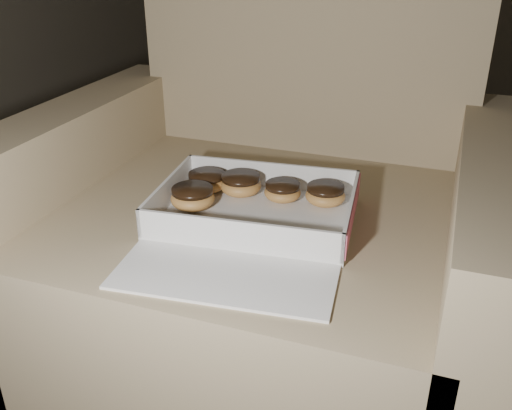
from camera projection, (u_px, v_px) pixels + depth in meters
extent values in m
plane|color=black|center=(487.00, 350.00, 1.42)|extent=(4.50, 4.50, 0.00)
cube|color=#867355|center=(260.00, 295.00, 1.24)|extent=(0.78, 0.78, 0.46)
cube|color=#867355|center=(312.00, 26.00, 1.31)|extent=(0.78, 0.15, 0.57)
cube|color=#867355|center=(89.00, 232.00, 1.33)|extent=(0.13, 0.78, 0.61)
cube|color=#867355|center=(472.00, 306.00, 1.08)|extent=(0.13, 0.78, 0.61)
cube|color=white|center=(256.00, 217.00, 1.06)|extent=(0.38, 0.30, 0.01)
cube|color=white|center=(271.00, 175.00, 1.16)|extent=(0.35, 0.04, 0.05)
cube|color=white|center=(237.00, 235.00, 0.94)|extent=(0.35, 0.04, 0.05)
cube|color=white|center=(168.00, 192.00, 1.09)|extent=(0.03, 0.26, 0.05)
cube|color=white|center=(351.00, 212.00, 1.01)|extent=(0.03, 0.26, 0.05)
cube|color=#D95776|center=(353.00, 212.00, 1.01)|extent=(0.03, 0.26, 0.05)
cube|color=white|center=(224.00, 276.00, 0.88)|extent=(0.36, 0.18, 0.01)
ellipsoid|color=#BF9343|center=(207.00, 183.00, 1.15)|extent=(0.08, 0.08, 0.04)
cylinder|color=black|center=(207.00, 175.00, 1.14)|extent=(0.07, 0.07, 0.01)
ellipsoid|color=#BF9343|center=(193.00, 199.00, 1.08)|extent=(0.08, 0.08, 0.04)
cylinder|color=black|center=(192.00, 190.00, 1.07)|extent=(0.08, 0.08, 0.01)
ellipsoid|color=#BF9343|center=(325.00, 196.00, 1.09)|extent=(0.08, 0.08, 0.04)
cylinder|color=black|center=(326.00, 188.00, 1.09)|extent=(0.07, 0.07, 0.01)
ellipsoid|color=#BF9343|center=(282.00, 192.00, 1.11)|extent=(0.07, 0.07, 0.03)
cylinder|color=black|center=(283.00, 185.00, 1.10)|extent=(0.07, 0.07, 0.01)
ellipsoid|color=#BF9343|center=(241.00, 185.00, 1.13)|extent=(0.08, 0.08, 0.04)
cylinder|color=black|center=(241.00, 177.00, 1.12)|extent=(0.08, 0.08, 0.01)
ellipsoid|color=black|center=(311.00, 243.00, 0.96)|extent=(0.01, 0.01, 0.00)
ellipsoid|color=black|center=(247.00, 225.00, 1.02)|extent=(0.01, 0.01, 0.00)
ellipsoid|color=black|center=(271.00, 232.00, 1.00)|extent=(0.01, 0.01, 0.00)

